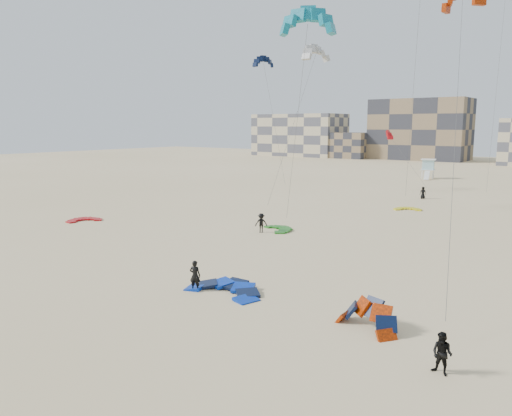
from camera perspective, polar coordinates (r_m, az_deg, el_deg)
The scene contains 19 objects.
ground at distance 28.88m, azimuth -12.38°, elevation -11.28°, with size 320.00×320.00×0.00m, color beige.
kite_ground_blue at distance 31.09m, azimuth -3.57°, elevation -9.56°, with size 4.57×4.75×0.82m, color #061CBD, non-canonical shape.
kite_ground_orange at distance 26.39m, azimuth 12.50°, elevation -13.31°, with size 3.42×2.47×2.38m, color #F43500, non-canonical shape.
kite_ground_red at distance 56.59m, azimuth -19.04°, elevation -1.41°, with size 3.23×3.42×0.42m, color #B6001F, non-canonical shape.
kite_ground_green at distance 48.93m, azimuth 2.55°, elevation -2.53°, with size 3.33×3.53×0.43m, color #1F811A, non-canonical shape.
kite_ground_yellow at distance 63.29m, azimuth 16.93°, elevation -0.21°, with size 2.91×3.06×0.39m, color #E6FB11, non-canonical shape.
kitesurfer_main at distance 31.22m, azimuth -6.98°, elevation -7.67°, with size 0.70×0.46×1.93m, color black.
kitesurfer_b at distance 22.50m, azimuth 20.50°, elevation -15.33°, with size 0.87×0.68×1.80m, color black.
kitesurfer_c at distance 47.58m, azimuth 0.60°, elevation -1.72°, with size 1.20×0.69×1.85m, color black.
kitesurfer_e at distance 73.52m, azimuth 18.54°, elevation 1.67°, with size 0.83×0.54×1.70m, color black.
kite_fly_teal_a at distance 44.06m, azimuth 5.93°, elevation 20.20°, with size 7.57×7.18×19.05m.
kite_fly_orange at distance 47.67m, azimuth 22.54°, elevation 21.13°, with size 8.33×24.03×20.42m.
kite_fly_grey at distance 61.83m, azimuth 6.84°, elevation 17.02°, with size 4.73×8.72×18.91m.
kite_fly_navy at distance 78.71m, azimuth 0.86°, elevation 16.26°, with size 5.88×4.29×19.60m.
kite_fly_red at distance 82.61m, azimuth 15.00°, elevation 8.00°, with size 9.05×4.40×8.80m.
lifeguard_tower_far at distance 102.29m, azimuth 19.06°, elevation 4.25°, with size 3.19×5.45×3.76m.
condo_west_a at distance 173.20m, azimuth 4.98°, elevation 8.31°, with size 30.00×15.00×14.00m, color beige.
condo_west_b at distance 159.82m, azimuth 18.22°, elevation 8.52°, with size 28.00×14.00×18.00m, color #846D50.
condo_fill_left at distance 161.91m, azimuth 10.68°, elevation 7.05°, with size 12.00×10.00×8.00m, color #846D50.
Camera 1 is at (20.56, -17.61, 10.07)m, focal length 35.00 mm.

